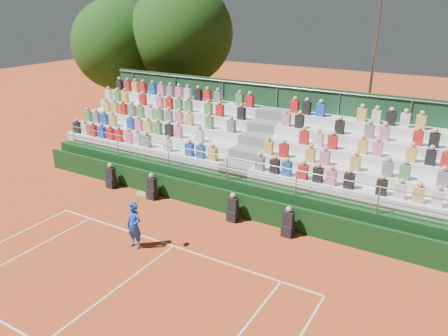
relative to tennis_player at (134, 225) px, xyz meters
The scene contains 8 objects.
ground 1.57m from the tennis_player, 33.36° to the left, with size 90.00×90.00×0.00m, color #C54920.
courtside_wall 4.09m from the tennis_player, 74.42° to the left, with size 20.00×0.15×1.00m, color black.
line_officials 3.49m from the tennis_player, 91.58° to the left, with size 9.16×0.40×1.19m.
grandstand 7.24m from the tennis_player, 81.43° to the left, with size 20.00×5.20×4.40m.
tennis_player is the anchor object (origin of this frame).
tree_west 17.00m from the tennis_player, 134.23° to the left, with size 5.75×5.75×8.32m.
tree_east 16.35m from the tennis_player, 119.08° to the left, with size 6.46×6.46×9.41m.
floodlight_mast 15.45m from the tennis_player, 73.22° to the left, with size 0.60×0.25×8.79m.
Camera 1 is at (8.35, -10.59, 8.06)m, focal length 35.00 mm.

